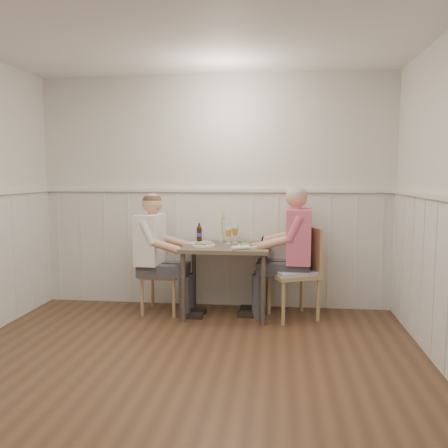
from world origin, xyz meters
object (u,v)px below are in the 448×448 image
Objects in this scene: chair_right at (299,269)px; man_in_pink at (294,262)px; dining_table at (226,255)px; grass_vase at (221,228)px; beer_bottle at (199,233)px; diner_cream at (154,263)px; chair_left at (158,270)px.

chair_right is 0.09m from man_in_pink.
grass_vase reaches higher than dining_table.
man_in_pink is at bearing -16.09° from grass_vase.
grass_vase is at bearing 108.23° from dining_table.
beer_bottle is at bearing 142.29° from dining_table.
grass_vase is (0.69, 0.30, 0.35)m from diner_cream.
chair_left is (-1.51, 0.02, -0.05)m from chair_right.
beer_bottle is at bearing 28.90° from chair_left.
man_in_pink is (0.71, 0.02, -0.06)m from dining_table.
grass_vase is (-0.80, 0.23, 0.32)m from man_in_pink.
diner_cream is 6.35× the size of beer_bottle.
beer_bottle is (-0.33, 0.26, 0.19)m from dining_table.
diner_cream reaches higher than dining_table.
chair_right reaches higher than dining_table.
chair_right reaches higher than chair_left.
chair_right is at bearing -12.92° from beer_bottle.
dining_table is 0.69× the size of diner_cream.
grass_vase reaches higher than chair_left.
chair_left is 0.83m from grass_vase.
diner_cream reaches higher than chair_right.
dining_table is 0.95× the size of chair_right.
beer_bottle reaches higher than chair_left.
man_in_pink reaches higher than beer_bottle.
chair_right is at bearing -0.71° from chair_left.
dining_table is 4.35× the size of beer_bottle.
man_in_pink is 0.89m from grass_vase.
chair_right is 1.17m from beer_bottle.
chair_right is 2.73× the size of grass_vase.
dining_table is 0.78m from diner_cream.
dining_table is 0.72m from man_in_pink.
chair_right is 1.10× the size of chair_left.
man_in_pink is at bearing 1.62° from dining_table.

